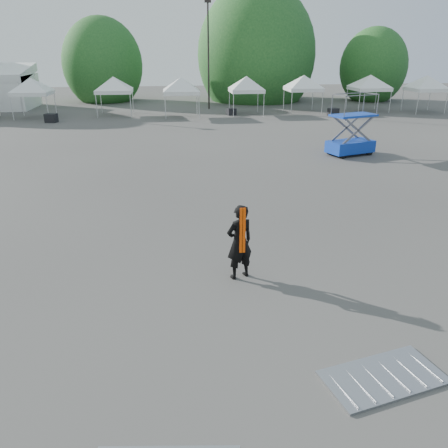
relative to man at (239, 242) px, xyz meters
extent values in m
plane|color=#474442|center=(-0.67, 2.25, -1.03)|extent=(120.00, 120.00, 0.00)
cylinder|color=black|center=(2.33, 34.25, 3.72)|extent=(0.16, 0.16, 9.50)
cube|color=black|center=(2.33, 34.25, 8.62)|extent=(0.60, 0.25, 0.30)
cylinder|color=#382314|center=(-8.67, 42.25, 0.11)|extent=(0.36, 0.36, 2.27)
ellipsoid|color=#1B521F|center=(-8.67, 42.25, 2.91)|extent=(4.16, 4.16, 4.78)
cylinder|color=#382314|center=(8.33, 41.25, 0.37)|extent=(0.36, 0.36, 2.80)
ellipsoid|color=#1B521F|center=(8.33, 41.25, 3.82)|extent=(5.12, 5.12, 5.89)
cylinder|color=#382314|center=(21.33, 39.25, 0.02)|extent=(0.36, 0.36, 2.10)
ellipsoid|color=#1B521F|center=(21.33, 39.25, 2.60)|extent=(3.84, 3.84, 4.42)
cylinder|color=silver|center=(-14.60, 28.78, -0.03)|extent=(0.06, 0.06, 2.00)
cylinder|color=silver|center=(-11.76, 28.78, -0.03)|extent=(0.06, 0.06, 2.00)
cylinder|color=silver|center=(-14.60, 31.62, -0.03)|extent=(0.06, 0.06, 2.00)
cylinder|color=silver|center=(-11.76, 31.62, -0.03)|extent=(0.06, 0.06, 2.00)
cube|color=white|center=(-13.18, 30.20, 1.05)|extent=(3.04, 3.04, 0.30)
pyramid|color=white|center=(-13.18, 30.20, 2.30)|extent=(4.30, 4.30, 1.10)
cylinder|color=silver|center=(-7.85, 29.55, -0.03)|extent=(0.06, 0.06, 2.00)
cylinder|color=silver|center=(-4.95, 29.55, -0.03)|extent=(0.06, 0.06, 2.00)
cylinder|color=silver|center=(-7.85, 32.46, -0.03)|extent=(0.06, 0.06, 2.00)
cylinder|color=silver|center=(-4.95, 32.46, -0.03)|extent=(0.06, 0.06, 2.00)
cube|color=white|center=(-6.40, 31.01, 1.05)|extent=(3.10, 3.10, 0.30)
pyramid|color=white|center=(-6.40, 31.01, 2.30)|extent=(4.39, 4.39, 1.10)
cylinder|color=silver|center=(-1.95, 27.96, -0.03)|extent=(0.06, 0.06, 2.00)
cylinder|color=silver|center=(0.91, 27.96, -0.03)|extent=(0.06, 0.06, 2.00)
cylinder|color=silver|center=(-1.95, 30.81, -0.03)|extent=(0.06, 0.06, 2.00)
cylinder|color=silver|center=(0.91, 30.81, -0.03)|extent=(0.06, 0.06, 2.00)
cube|color=white|center=(-0.52, 29.39, 1.05)|extent=(3.06, 3.06, 0.30)
pyramid|color=white|center=(-0.52, 29.39, 2.30)|extent=(4.33, 4.33, 1.10)
cylinder|color=silver|center=(4.00, 28.79, -0.03)|extent=(0.06, 0.06, 2.00)
cylinder|color=silver|center=(6.71, 28.79, -0.03)|extent=(0.06, 0.06, 2.00)
cylinder|color=silver|center=(4.00, 31.50, -0.03)|extent=(0.06, 0.06, 2.00)
cylinder|color=silver|center=(6.71, 31.50, -0.03)|extent=(0.06, 0.06, 2.00)
cube|color=white|center=(5.36, 30.15, 1.05)|extent=(2.91, 2.91, 0.30)
pyramid|color=white|center=(5.36, 30.15, 2.30)|extent=(4.12, 4.12, 1.10)
cylinder|color=silver|center=(9.45, 29.52, -0.03)|extent=(0.06, 0.06, 2.00)
cylinder|color=silver|center=(12.33, 29.52, -0.03)|extent=(0.06, 0.06, 2.00)
cylinder|color=silver|center=(9.45, 32.41, -0.03)|extent=(0.06, 0.06, 2.00)
cylinder|color=silver|center=(12.33, 32.41, -0.03)|extent=(0.06, 0.06, 2.00)
cube|color=white|center=(10.89, 30.97, 1.05)|extent=(3.08, 3.08, 0.30)
pyramid|color=white|center=(10.89, 30.97, 2.30)|extent=(4.36, 4.36, 1.10)
cylinder|color=silver|center=(15.72, 29.18, -0.03)|extent=(0.06, 0.06, 2.00)
cylinder|color=silver|center=(18.72, 29.18, -0.03)|extent=(0.06, 0.06, 2.00)
cylinder|color=silver|center=(15.72, 32.18, -0.03)|extent=(0.06, 0.06, 2.00)
cylinder|color=silver|center=(18.72, 32.18, -0.03)|extent=(0.06, 0.06, 2.00)
cube|color=white|center=(17.22, 30.68, 1.05)|extent=(3.20, 3.20, 0.30)
pyramid|color=white|center=(17.22, 30.68, 2.30)|extent=(4.52, 4.52, 1.10)
cylinder|color=silver|center=(20.72, 27.96, -0.03)|extent=(0.06, 0.06, 2.00)
cylinder|color=silver|center=(23.48, 27.96, -0.03)|extent=(0.06, 0.06, 2.00)
cylinder|color=silver|center=(20.72, 30.72, -0.03)|extent=(0.06, 0.06, 2.00)
cylinder|color=silver|center=(23.48, 30.72, -0.03)|extent=(0.06, 0.06, 2.00)
cube|color=white|center=(22.10, 29.34, 1.05)|extent=(2.96, 2.96, 0.30)
pyramid|color=white|center=(22.10, 29.34, 2.30)|extent=(4.19, 4.19, 1.10)
imported|color=black|center=(0.00, 0.00, 0.00)|extent=(0.88, 0.74, 2.06)
cube|color=#FC4805|center=(0.00, -0.20, 0.41)|extent=(0.16, 0.03, 1.23)
cube|color=#0B3D9A|center=(8.51, 13.39, -0.54)|extent=(2.89, 2.07, 0.65)
cube|color=#0B3D9A|center=(8.51, 13.39, 1.20)|extent=(2.77, 1.99, 0.11)
cylinder|color=black|center=(7.76, 12.56, -0.84)|extent=(0.42, 0.28, 0.39)
cylinder|color=black|center=(9.61, 13.19, -0.84)|extent=(0.42, 0.28, 0.39)
cylinder|color=black|center=(7.41, 13.59, -0.84)|extent=(0.42, 0.28, 0.39)
cylinder|color=black|center=(9.26, 14.22, -0.84)|extent=(0.42, 0.28, 0.39)
cube|color=#979A9E|center=(2.08, -4.18, -1.01)|extent=(2.45, 1.60, 0.05)
cube|color=black|center=(-11.25, 27.48, -0.68)|extent=(1.03, 0.88, 0.70)
cube|color=black|center=(3.95, 29.72, -0.73)|extent=(0.92, 0.80, 0.60)
cube|color=black|center=(12.94, 28.19, -0.70)|extent=(0.99, 0.85, 0.66)
camera|label=1|loc=(-1.68, -10.25, 4.74)|focal=35.00mm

